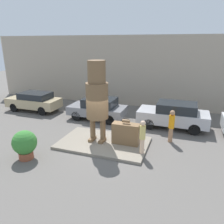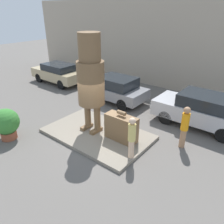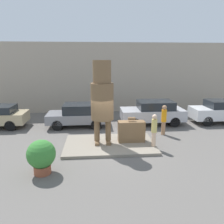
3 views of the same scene
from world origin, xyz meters
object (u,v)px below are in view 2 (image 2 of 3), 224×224
statue_figure (91,77)px  parked_car_tan (58,73)px  worker_hivis (185,126)px  parked_car_grey (115,88)px  planter_pot (6,123)px  parked_car_silver (202,110)px  tourist (132,136)px  giant_suitcase (121,128)px

statue_figure → parked_car_tan: size_ratio=1.01×
worker_hivis → parked_car_tan: bearing=167.9°
parked_car_grey → planter_pot: 6.46m
parked_car_grey → parked_car_silver: parked_car_silver is taller
statue_figure → parked_car_silver: statue_figure is taller
tourist → planter_pot: (-5.14, -2.10, -0.28)m
tourist → parked_car_silver: 4.50m
statue_figure → giant_suitcase: bearing=4.1°
giant_suitcase → tourist: (1.03, -0.77, 0.35)m
giant_suitcase → parked_car_silver: 4.19m
parked_car_grey → planter_pot: (-1.04, -6.37, -0.04)m
parked_car_tan → worker_hivis: (10.87, -2.32, 0.19)m
planter_pot → parked_car_silver: bearing=45.8°
parked_car_silver → worker_hivis: bearing=91.2°
statue_figure → worker_hivis: 4.35m
parked_car_tan → parked_car_silver: 10.82m
parked_car_silver → statue_figure: bearing=44.8°
statue_figure → parked_car_silver: size_ratio=0.98×
parked_car_grey → parked_car_silver: 5.22m
statue_figure → tourist: bearing=-14.2°
statue_figure → parked_car_silver: (3.72, 3.69, -1.79)m
statue_figure → parked_car_grey: (-1.51, 3.62, -1.85)m
parked_car_grey → planter_pot: bearing=80.7°
tourist → parked_car_silver: tourist is taller
statue_figure → planter_pot: statue_figure is taller
planter_pot → parked_car_grey: bearing=80.7°
parked_car_silver → worker_hivis: 2.28m
tourist → parked_car_silver: bearing=75.5°
parked_car_tan → planter_pot: 7.93m
parked_car_tan → parked_car_grey: 5.60m
statue_figure → tourist: statue_figure is taller
statue_figure → parked_car_silver: bearing=44.8°
parked_car_silver → worker_hivis: size_ratio=2.39×
statue_figure → planter_pot: size_ratio=3.05×
giant_suitcase → tourist: tourist is taller
statue_figure → planter_pot: (-2.55, -2.76, -1.89)m
tourist → statue_figure: bearing=165.8°
parked_car_grey → planter_pot: size_ratio=2.86×
giant_suitcase → parked_car_tan: (-8.66, 3.63, 0.10)m
statue_figure → worker_hivis: (3.76, 1.42, -1.66)m
giant_suitcase → parked_car_tan: 9.39m
parked_car_tan → parked_car_silver: bearing=179.7°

